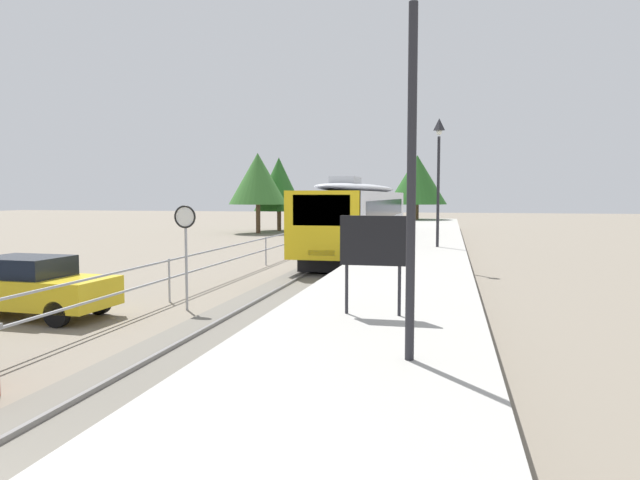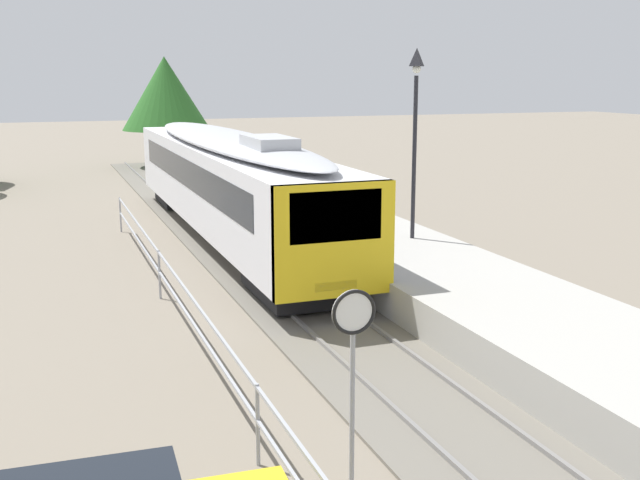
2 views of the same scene
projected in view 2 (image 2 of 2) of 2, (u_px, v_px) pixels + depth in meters
The scene contains 8 objects.
ground_plane at pixel (166, 287), 20.31m from camera, with size 160.00×160.00×0.00m, color slate.
track_rails at pixel (274, 276), 21.32m from camera, with size 3.20×60.00×0.14m.
commuter_train at pixel (228, 178), 25.65m from camera, with size 2.82×19.96×3.74m.
station_platform at pixel (381, 252), 22.34m from camera, with size 3.90×60.00×0.90m, color #A8A59E.
platform_lamp_mid_platform at pixel (416, 108), 21.38m from camera, with size 0.34×0.34×5.35m.
speed_limit_sign at pixel (353, 339), 9.99m from camera, with size 0.61×0.10×2.81m.
carpark_fence at pixel (257, 406), 10.85m from camera, with size 0.06×36.06×1.25m.
tree_distant_left at pixel (165, 93), 46.33m from camera, with size 5.30×5.30×6.65m.
Camera 2 is at (-5.98, 2.21, 5.49)m, focal length 43.04 mm.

